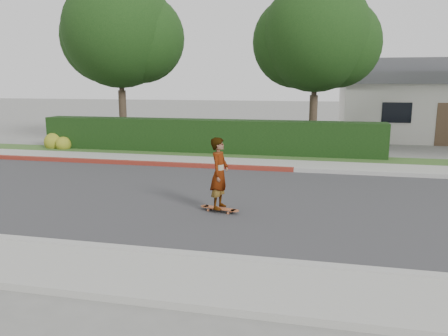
{
  "coord_description": "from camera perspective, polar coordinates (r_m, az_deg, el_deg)",
  "views": [
    {
      "loc": [
        1.86,
        -11.08,
        3.14
      ],
      "look_at": [
        -0.46,
        -0.64,
        1.0
      ],
      "focal_mm": 35.0,
      "sensor_mm": 36.0,
      "label": 1
    }
  ],
  "objects": [
    {
      "name": "tree_center",
      "position": [
        20.35,
        11.91,
        16.04
      ],
      "size": [
        5.66,
        4.84,
        7.44
      ],
      "color": "#33261C",
      "rests_on": "ground"
    },
    {
      "name": "curb_red_section",
      "position": [
        16.94,
        -11.58,
        0.66
      ],
      "size": [
        12.0,
        0.21,
        0.15
      ],
      "primitive_type": "cube",
      "color": "maroon",
      "rests_on": "ground"
    },
    {
      "name": "tree_left",
      "position": [
        21.99,
        -13.32,
        16.56
      ],
      "size": [
        5.99,
        5.21,
        8.0
      ],
      "color": "#33261C",
      "rests_on": "ground"
    },
    {
      "name": "sidewalk_far",
      "position": [
        16.48,
        5.84,
        0.48
      ],
      "size": [
        60.0,
        1.6,
        0.12
      ],
      "primitive_type": "cube",
      "color": "gray",
      "rests_on": "ground"
    },
    {
      "name": "skateboard",
      "position": [
        10.65,
        -0.59,
        -5.32
      ],
      "size": [
        1.04,
        0.46,
        0.1
      ],
      "rotation": [
        0.0,
        0.0,
        -0.26
      ],
      "color": "#C36335",
      "rests_on": "ground"
    },
    {
      "name": "curb_far",
      "position": [
        15.6,
        5.45,
        -0.07
      ],
      "size": [
        60.0,
        0.2,
        0.15
      ],
      "primitive_type": "cube",
      "color": "#9E9E99",
      "rests_on": "ground"
    },
    {
      "name": "curb_near",
      "position": [
        7.85,
        -2.25,
        -11.67
      ],
      "size": [
        60.0,
        0.2,
        0.15
      ],
      "primitive_type": "cube",
      "color": "#9E9E99",
      "rests_on": "ground"
    },
    {
      "name": "skateboarder",
      "position": [
        10.44,
        -0.6,
        -0.7
      ],
      "size": [
        0.49,
        0.68,
        1.73
      ],
      "primitive_type": "imported",
      "rotation": [
        0.0,
        0.0,
        1.44
      ],
      "color": "white",
      "rests_on": "skateboard"
    },
    {
      "name": "hedge",
      "position": [
        19.07,
        -2.33,
        4.1
      ],
      "size": [
        15.0,
        1.0,
        1.5
      ],
      "primitive_type": "cube",
      "color": "black",
      "rests_on": "ground"
    },
    {
      "name": "flowering_shrub",
      "position": [
        21.6,
        -20.96,
        3.09
      ],
      "size": [
        1.4,
        1.0,
        0.9
      ],
      "color": "#2D4C19",
      "rests_on": "ground"
    },
    {
      "name": "road",
      "position": [
        11.67,
        2.9,
        -4.29
      ],
      "size": [
        60.0,
        8.0,
        0.01
      ],
      "primitive_type": "cube",
      "color": "#2D2D30",
      "rests_on": "ground"
    },
    {
      "name": "house",
      "position": [
        27.79,
        25.57,
        8.06
      ],
      "size": [
        10.6,
        8.6,
        4.3
      ],
      "color": "beige",
      "rests_on": "ground"
    },
    {
      "name": "sidewalk_near",
      "position": [
        7.07,
        -4.17,
        -14.54
      ],
      "size": [
        60.0,
        1.6,
        0.12
      ],
      "primitive_type": "cube",
      "color": "gray",
      "rests_on": "ground"
    },
    {
      "name": "ground",
      "position": [
        11.67,
        2.9,
        -4.31
      ],
      "size": [
        120.0,
        120.0,
        0.0
      ],
      "primitive_type": "plane",
      "color": "slate",
      "rests_on": "ground"
    },
    {
      "name": "planting_strip",
      "position": [
        18.05,
        6.44,
        1.38
      ],
      "size": [
        60.0,
        1.6,
        0.1
      ],
      "primitive_type": "cube",
      "color": "#2D4C1E",
      "rests_on": "ground"
    }
  ]
}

